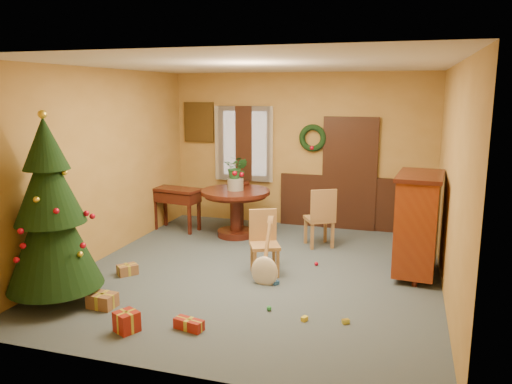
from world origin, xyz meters
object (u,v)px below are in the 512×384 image
at_px(chair_near, 264,240).
at_px(christmas_tree, 51,214).
at_px(dining_table, 236,204).
at_px(writing_desk, 177,199).
at_px(sideboard, 418,221).

relative_size(chair_near, christmas_tree, 0.39).
bearing_deg(christmas_tree, chair_near, 38.37).
bearing_deg(dining_table, chair_near, -58.50).
bearing_deg(writing_desk, dining_table, -3.24).
xyz_separation_m(chair_near, writing_desk, (-2.18, 1.69, 0.11)).
bearing_deg(chair_near, dining_table, 121.50).
bearing_deg(chair_near, christmas_tree, -141.63).
relative_size(christmas_tree, sideboard, 1.62).
distance_m(dining_table, writing_desk, 1.19).
relative_size(dining_table, christmas_tree, 0.52).
bearing_deg(sideboard, christmas_tree, -151.77).
xyz_separation_m(dining_table, christmas_tree, (-1.17, -3.33, 0.52)).
height_order(chair_near, christmas_tree, christmas_tree).
bearing_deg(dining_table, sideboard, -19.11).
height_order(dining_table, writing_desk, dining_table).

